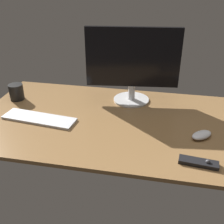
% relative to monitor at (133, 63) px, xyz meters
% --- Properties ---
extents(desk, '(1.40, 0.84, 0.02)m').
position_rel_monitor_xyz_m(desk, '(-0.11, -0.26, -0.25)').
color(desk, olive).
rests_on(desk, ground).
extents(monitor, '(0.55, 0.22, 0.45)m').
position_rel_monitor_xyz_m(monitor, '(0.00, 0.00, 0.00)').
color(monitor, silver).
rests_on(monitor, desk).
extents(keyboard, '(0.42, 0.16, 0.01)m').
position_rel_monitor_xyz_m(keyboard, '(-0.46, -0.34, -0.24)').
color(keyboard, silver).
rests_on(keyboard, desk).
extents(computer_mouse, '(0.13, 0.12, 0.03)m').
position_rel_monitor_xyz_m(computer_mouse, '(0.39, -0.35, -0.23)').
color(computer_mouse, silver).
rests_on(computer_mouse, desk).
extents(media_remote, '(0.17, 0.07, 0.03)m').
position_rel_monitor_xyz_m(media_remote, '(0.36, -0.56, -0.23)').
color(media_remote, black).
rests_on(media_remote, desk).
extents(coffee_mug, '(0.09, 0.09, 0.10)m').
position_rel_monitor_xyz_m(coffee_mug, '(-0.70, -0.12, -0.19)').
color(coffee_mug, black).
rests_on(coffee_mug, desk).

